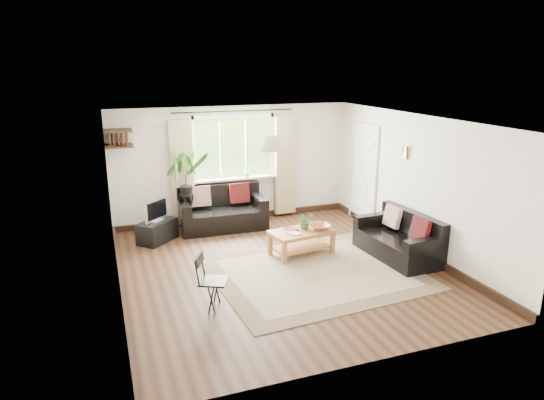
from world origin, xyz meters
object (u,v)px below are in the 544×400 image
object	(u,v)px
coffee_table	(301,242)
tv_stand	(157,231)
palm_stand	(186,191)
folding_chair	(214,282)
sofa_back	(222,209)
sofa_right	(398,237)

from	to	relation	value
coffee_table	tv_stand	bearing A→B (deg)	146.39
palm_stand	folding_chair	xyz separation A→B (m)	(-0.25, -3.31, -0.42)
palm_stand	folding_chair	bearing A→B (deg)	-94.28
coffee_table	palm_stand	xyz separation A→B (m)	(-1.62, 1.94, 0.58)
folding_chair	sofa_back	bearing A→B (deg)	9.42
palm_stand	folding_chair	world-z (taller)	palm_stand
sofa_right	coffee_table	bearing A→B (deg)	-117.79
coffee_table	tv_stand	distance (m)	2.73
sofa_right	tv_stand	xyz separation A→B (m)	(-3.77, 2.18, -0.17)
coffee_table	sofa_back	bearing A→B (deg)	117.32
coffee_table	palm_stand	size ratio (longest dim) A/B	0.67
tv_stand	palm_stand	world-z (taller)	palm_stand
sofa_back	coffee_table	xyz separation A→B (m)	(0.94, -1.83, -0.18)
sofa_back	palm_stand	distance (m)	0.80
folding_chair	palm_stand	bearing A→B (deg)	21.35
sofa_back	coffee_table	bearing A→B (deg)	-61.15
sofa_back	sofa_right	size ratio (longest dim) A/B	1.09
tv_stand	palm_stand	size ratio (longest dim) A/B	0.46
sofa_right	folding_chair	distance (m)	3.44
sofa_right	palm_stand	bearing A→B (deg)	-133.63
sofa_back	tv_stand	size ratio (longest dim) A/B	2.30
sofa_back	palm_stand	size ratio (longest dim) A/B	1.06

